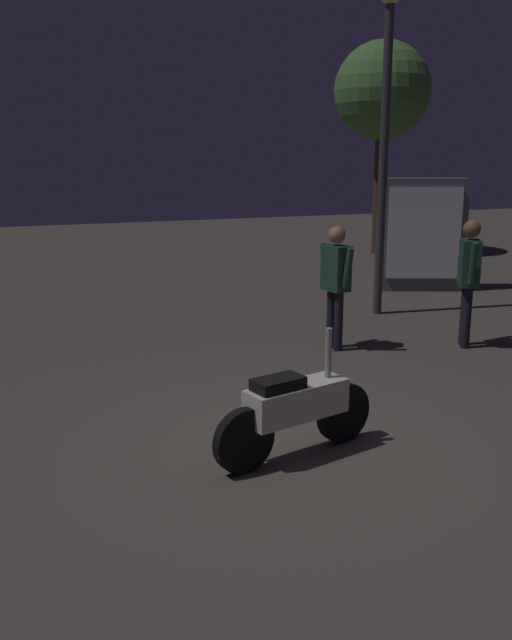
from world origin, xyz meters
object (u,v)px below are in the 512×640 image
object	(u,v)px
person_rider_beside	(469,272)
kiosk_billboard	(421,234)
person_bystander_far	(336,277)
streetlamp_near	(386,110)
motorcycle_white_foreground	(296,409)

from	to	relation	value
person_rider_beside	kiosk_billboard	distance (m)	3.97
person_bystander_far	person_rider_beside	bearing A→B (deg)	151.97
person_bystander_far	streetlamp_near	xyz separation A→B (m)	(1.60, 1.61, 2.22)
streetlamp_near	motorcycle_white_foreground	bearing A→B (deg)	-127.39
person_bystander_far	streetlamp_near	distance (m)	3.17
person_rider_beside	person_bystander_far	world-z (taller)	person_rider_beside
person_bystander_far	kiosk_billboard	xyz separation A→B (m)	(3.38, 3.10, 0.07)
person_bystander_far	kiosk_billboard	distance (m)	4.59
motorcycle_white_foreground	person_rider_beside	size ratio (longest dim) A/B	0.95
motorcycle_white_foreground	person_bystander_far	xyz separation A→B (m)	(1.84, 2.89, 0.55)
streetlamp_near	kiosk_billboard	distance (m)	3.17
motorcycle_white_foreground	streetlamp_near	distance (m)	6.30
streetlamp_near	kiosk_billboard	size ratio (longest dim) A/B	2.41
motorcycle_white_foreground	kiosk_billboard	xyz separation A→B (m)	(5.22, 5.99, 0.61)
person_bystander_far	streetlamp_near	bearing A→B (deg)	-146.56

